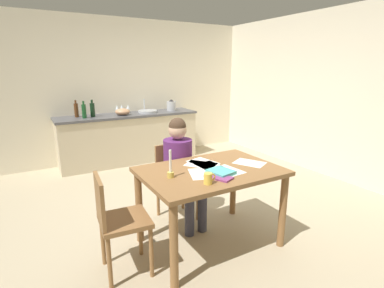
% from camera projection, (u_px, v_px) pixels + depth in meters
% --- Properties ---
extents(ground_plane, '(5.20, 5.20, 0.04)m').
position_uv_depth(ground_plane, '(188.00, 209.00, 3.73)').
color(ground_plane, tan).
extents(wall_back, '(5.20, 0.12, 2.60)m').
position_uv_depth(wall_back, '(121.00, 90.00, 5.58)').
color(wall_back, silver).
rests_on(wall_back, ground).
extents(wall_right, '(0.12, 5.20, 2.60)m').
position_uv_depth(wall_right, '(332.00, 95.00, 4.66)').
color(wall_right, silver).
rests_on(wall_right, ground).
extents(kitchen_counter, '(2.54, 0.64, 0.90)m').
position_uv_depth(kitchen_counter, '(130.00, 138.00, 5.49)').
color(kitchen_counter, beige).
rests_on(kitchen_counter, ground).
extents(dining_table, '(1.30, 0.90, 0.78)m').
position_uv_depth(dining_table, '(210.00, 181.00, 2.82)').
color(dining_table, olive).
rests_on(dining_table, ground).
extents(chair_at_table, '(0.41, 0.41, 0.86)m').
position_uv_depth(chair_at_table, '(175.00, 178.00, 3.43)').
color(chair_at_table, olive).
rests_on(chair_at_table, ground).
extents(person_seated, '(0.33, 0.60, 1.19)m').
position_uv_depth(person_seated, '(181.00, 165.00, 3.26)').
color(person_seated, '#592666').
rests_on(person_seated, ground).
extents(chair_side_empty, '(0.43, 0.43, 0.89)m').
position_uv_depth(chair_side_empty, '(117.00, 219.00, 2.44)').
color(chair_side_empty, olive).
rests_on(chair_side_empty, ground).
extents(coffee_mug, '(0.11, 0.07, 0.09)m').
position_uv_depth(coffee_mug, '(208.00, 178.00, 2.43)').
color(coffee_mug, '#F2CC4C').
rests_on(coffee_mug, dining_table).
extents(candlestick, '(0.06, 0.06, 0.25)m').
position_uv_depth(candlestick, '(170.00, 170.00, 2.57)').
color(candlestick, gold).
rests_on(candlestick, dining_table).
extents(book_magazine, '(0.21, 0.27, 0.02)m').
position_uv_depth(book_magazine, '(219.00, 177.00, 2.57)').
color(book_magazine, '#853C75').
rests_on(book_magazine, dining_table).
extents(book_cookery, '(0.23, 0.25, 0.03)m').
position_uv_depth(book_cookery, '(221.00, 172.00, 2.67)').
color(book_cookery, '#52B7B3').
rests_on(book_cookery, dining_table).
extents(paper_letter, '(0.30, 0.35, 0.00)m').
position_uv_depth(paper_letter, '(202.00, 174.00, 2.67)').
color(paper_letter, white).
rests_on(paper_letter, dining_table).
extents(paper_bill, '(0.32, 0.36, 0.00)m').
position_uv_depth(paper_bill, '(250.00, 163.00, 2.98)').
color(paper_bill, white).
rests_on(paper_bill, dining_table).
extents(paper_envelope, '(0.22, 0.30, 0.00)m').
position_uv_depth(paper_envelope, '(210.00, 166.00, 2.88)').
color(paper_envelope, white).
rests_on(paper_envelope, dining_table).
extents(paper_receipt, '(0.35, 0.36, 0.00)m').
position_uv_depth(paper_receipt, '(201.00, 164.00, 2.93)').
color(paper_receipt, white).
rests_on(paper_receipt, dining_table).
extents(paper_notice, '(0.27, 0.34, 0.00)m').
position_uv_depth(paper_notice, '(203.00, 162.00, 3.00)').
color(paper_notice, white).
rests_on(paper_notice, dining_table).
extents(paper_flyer, '(0.24, 0.32, 0.00)m').
position_uv_depth(paper_flyer, '(227.00, 170.00, 2.76)').
color(paper_flyer, white).
rests_on(paper_flyer, dining_table).
extents(sink_unit, '(0.36, 0.36, 0.24)m').
position_uv_depth(sink_unit, '(147.00, 111.00, 5.56)').
color(sink_unit, '#B2B7BC').
rests_on(sink_unit, kitchen_counter).
extents(bottle_oil, '(0.07, 0.07, 0.29)m').
position_uv_depth(bottle_oil, '(76.00, 110.00, 5.01)').
color(bottle_oil, '#593319').
rests_on(bottle_oil, kitchen_counter).
extents(bottle_vinegar, '(0.07, 0.07, 0.29)m').
position_uv_depth(bottle_vinegar, '(84.00, 111.00, 4.91)').
color(bottle_vinegar, '#194C23').
rests_on(bottle_vinegar, kitchen_counter).
extents(bottle_wine_red, '(0.08, 0.08, 0.29)m').
position_uv_depth(bottle_wine_red, '(92.00, 110.00, 5.05)').
color(bottle_wine_red, black).
rests_on(bottle_wine_red, kitchen_counter).
extents(mixing_bowl, '(0.26, 0.26, 0.12)m').
position_uv_depth(mixing_bowl, '(123.00, 112.00, 5.25)').
color(mixing_bowl, tan).
rests_on(mixing_bowl, kitchen_counter).
extents(stovetop_kettle, '(0.18, 0.18, 0.22)m').
position_uv_depth(stovetop_kettle, '(171.00, 106.00, 5.78)').
color(stovetop_kettle, '#B7BABF').
rests_on(stovetop_kettle, kitchen_counter).
extents(wine_glass_near_sink, '(0.07, 0.07, 0.15)m').
position_uv_depth(wine_glass_near_sink, '(128.00, 107.00, 5.50)').
color(wine_glass_near_sink, silver).
rests_on(wine_glass_near_sink, kitchen_counter).
extents(wine_glass_by_kettle, '(0.07, 0.07, 0.15)m').
position_uv_depth(wine_glass_by_kettle, '(122.00, 107.00, 5.45)').
color(wine_glass_by_kettle, silver).
rests_on(wine_glass_by_kettle, kitchen_counter).
extents(wine_glass_back_left, '(0.07, 0.07, 0.15)m').
position_uv_depth(wine_glass_back_left, '(117.00, 108.00, 5.41)').
color(wine_glass_back_left, silver).
rests_on(wine_glass_back_left, kitchen_counter).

